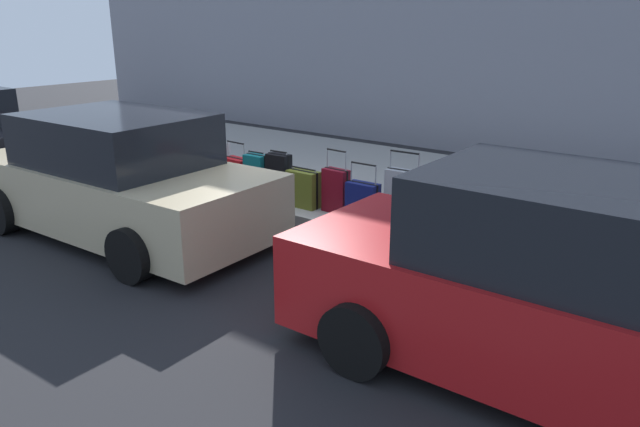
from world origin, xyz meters
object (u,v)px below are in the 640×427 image
(suitcase_teal_2, at_px, (471,220))
(suitcase_black_8, at_px, (279,177))
(suitcase_black_1, at_px, (509,222))
(suitcase_olive_0, at_px, (554,237))
(suitcase_maroon_6, at_px, (336,191))
(suitcase_teal_9, at_px, (257,175))
(suitcase_red_3, at_px, (433,213))
(suitcase_olive_7, at_px, (304,189))
(suitcase_navy_5, at_px, (363,202))
(parked_car_red_0, at_px, (580,296))
(suitcase_red_10, at_px, (237,174))
(fire_hydrant, at_px, (177,153))
(parked_car_beige_1, at_px, (120,180))
(suitcase_silver_4, at_px, (403,198))
(suitcase_silver_11, at_px, (219,163))
(bollard_post, at_px, (148,153))

(suitcase_teal_2, relative_size, suitcase_black_8, 0.88)
(suitcase_black_1, bearing_deg, suitcase_black_8, -0.22)
(suitcase_olive_0, height_order, suitcase_maroon_6, suitcase_maroon_6)
(suitcase_black_1, height_order, suitcase_teal_9, suitcase_black_1)
(suitcase_teal_2, bearing_deg, suitcase_red_3, 6.17)
(suitcase_olive_7, distance_m, suitcase_teal_9, 0.98)
(suitcase_navy_5, xyz_separation_m, parked_car_red_0, (-3.42, 2.14, 0.39))
(suitcase_olive_7, xyz_separation_m, suitcase_red_10, (1.47, -0.08, -0.01))
(fire_hydrant, relative_size, parked_car_beige_1, 0.17)
(suitcase_maroon_6, relative_size, suitcase_red_10, 1.17)
(suitcase_maroon_6, height_order, fire_hydrant, suitcase_maroon_6)
(suitcase_teal_2, relative_size, parked_car_red_0, 0.15)
(suitcase_silver_4, xyz_separation_m, suitcase_silver_11, (3.58, -0.02, -0.03))
(suitcase_navy_5, relative_size, suitcase_teal_9, 1.15)
(parked_car_red_0, relative_size, parked_car_beige_1, 1.04)
(suitcase_olive_0, bearing_deg, parked_car_beige_1, 24.24)
(suitcase_black_1, bearing_deg, suitcase_silver_4, -4.18)
(suitcase_teal_2, distance_m, suitcase_olive_7, 2.62)
(suitcase_red_3, height_order, suitcase_teal_9, suitcase_teal_9)
(suitcase_maroon_6, relative_size, suitcase_silver_11, 1.21)
(fire_hydrant, height_order, bollard_post, fire_hydrant)
(suitcase_silver_4, bearing_deg, suitcase_red_10, 1.08)
(parked_car_red_0, xyz_separation_m, parked_car_beige_1, (5.90, -0.00, -0.03))
(suitcase_silver_4, height_order, bollard_post, suitcase_silver_4)
(suitcase_black_8, relative_size, parked_car_beige_1, 0.17)
(suitcase_maroon_6, distance_m, parked_car_beige_1, 2.98)
(suitcase_silver_11, height_order, fire_hydrant, fire_hydrant)
(suitcase_red_3, bearing_deg, fire_hydrant, -0.88)
(suitcase_silver_11, bearing_deg, suitcase_olive_0, 179.83)
(suitcase_black_1, distance_m, suitcase_navy_5, 2.06)
(suitcase_olive_0, xyz_separation_m, suitcase_teal_2, (0.99, 0.08, 0.03))
(parked_car_red_0, bearing_deg, bollard_post, -14.35)
(suitcase_silver_4, distance_m, parked_car_beige_1, 3.80)
(suitcase_olive_7, bearing_deg, parked_car_red_0, 154.44)
(suitcase_black_1, xyz_separation_m, suitcase_silver_11, (5.08, -0.12, -0.04))
(suitcase_olive_0, xyz_separation_m, suitcase_teal_9, (4.58, 0.11, 0.04))
(suitcase_olive_7, distance_m, bollard_post, 3.59)
(suitcase_teal_2, distance_m, suitcase_maroon_6, 2.09)
(suitcase_black_1, height_order, suitcase_black_8, suitcase_black_1)
(suitcase_silver_4, relative_size, suitcase_olive_7, 1.72)
(suitcase_teal_2, relative_size, suitcase_maroon_6, 0.74)
(parked_car_beige_1, bearing_deg, suitcase_black_8, -112.77)
(suitcase_black_8, bearing_deg, suitcase_maroon_6, -177.65)
(suitcase_olive_0, xyz_separation_m, suitcase_silver_11, (5.58, -0.02, 0.07))
(suitcase_teal_9, height_order, fire_hydrant, fire_hydrant)
(suitcase_maroon_6, relative_size, suitcase_teal_9, 1.30)
(suitcase_teal_9, bearing_deg, bollard_post, 2.09)
(bollard_post, relative_size, parked_car_beige_1, 0.15)
(suitcase_black_1, relative_size, suitcase_red_3, 1.23)
(suitcase_silver_4, bearing_deg, suitcase_teal_2, 175.22)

